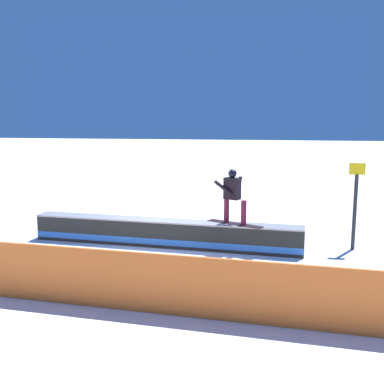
% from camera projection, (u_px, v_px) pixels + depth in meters
% --- Properties ---
extents(ground_plane, '(120.00, 120.00, 0.00)m').
position_uv_depth(ground_plane, '(164.00, 246.00, 12.14)').
color(ground_plane, white).
extents(grind_box, '(7.42, 1.06, 0.72)m').
position_uv_depth(grind_box, '(164.00, 234.00, 12.09)').
color(grind_box, black).
rests_on(grind_box, ground_plane).
extents(snowboarder, '(1.51, 0.91, 1.42)m').
position_uv_depth(snowboarder, '(233.00, 194.00, 11.48)').
color(snowboarder, black).
rests_on(snowboarder, grind_box).
extents(safety_fence, '(12.40, 0.89, 1.10)m').
position_uv_depth(safety_fence, '(111.00, 279.00, 8.07)').
color(safety_fence, orange).
rests_on(safety_fence, ground_plane).
extents(trail_marker, '(0.40, 0.10, 2.29)m').
position_uv_depth(trail_marker, '(355.00, 204.00, 11.61)').
color(trail_marker, '#262628').
rests_on(trail_marker, ground_plane).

